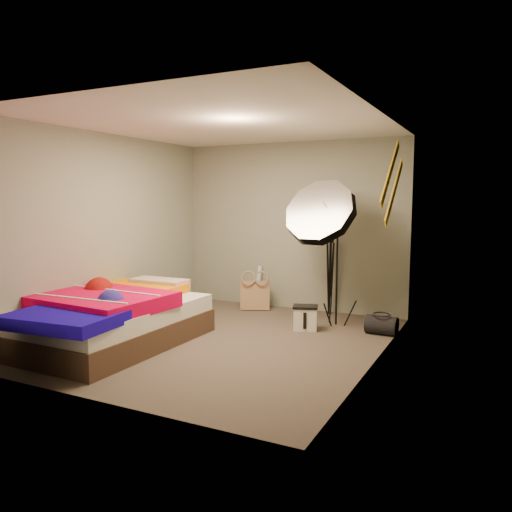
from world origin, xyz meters
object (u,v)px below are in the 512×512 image
Objects in this scene: tote_bag at (255,295)px; wrapping_roll at (258,286)px; photo_umbrella at (322,215)px; bed at (110,317)px; duffel_bag at (381,325)px; camera_tripod at (330,269)px; camera_case at (305,319)px.

tote_bag is 0.28m from wrapping_roll.
tote_bag is at bearing 160.44° from photo_umbrella.
bed is 1.16× the size of photo_umbrella.
tote_bag is at bearing 73.48° from bed.
tote_bag is at bearing -73.35° from wrapping_roll.
camera_tripod reaches higher than duffel_bag.
duffel_bag is (2.09, -0.79, -0.20)m from wrapping_roll.
bed is at bearing -130.05° from tote_bag.
wrapping_roll is 2.66m from bed.
photo_umbrella is (0.09, 0.34, 1.31)m from camera_case.
camera_case is 1.35m from photo_umbrella.
camera_case is at bearing 41.35° from bed.
camera_tripod is at bearing -1.01° from wrapping_roll.
bed is at bearing -144.07° from duffel_bag.
camera_case is 0.76× the size of duffel_bag.
wrapping_roll is 1.65× the size of duffel_bag.
camera_case is at bearing -164.10° from duffel_bag.
photo_umbrella is at bearing -82.26° from camera_tripod.
tote_bag is 0.70× the size of wrapping_roll.
bed is (-0.69, -2.34, 0.10)m from tote_bag.
photo_umbrella is at bearing 57.81° from camera_case.
camera_tripod reaches higher than bed.
photo_umbrella reaches higher than duffel_bag.
camera_case is 0.25× the size of camera_tripod.
camera_tripod is (-0.92, 0.77, 0.54)m from duffel_bag.
tote_bag is 0.19× the size of bed.
wrapping_roll is at bearing 121.30° from camera_case.
wrapping_roll is (-0.07, 0.25, 0.10)m from tote_bag.
camera_case reaches higher than duffel_bag.
tote_bag is 1.34m from camera_case.
bed is 2.05× the size of camera_tripod.
wrapping_roll is 1.56m from camera_case.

